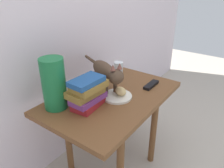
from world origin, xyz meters
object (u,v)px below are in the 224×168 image
Objects in this scene: side_table at (112,107)px; candle_jar at (118,68)px; green_vase at (54,84)px; book_stack at (88,93)px; tv_remote at (151,85)px; cat at (106,72)px; plate at (117,96)px; bread_roll at (121,91)px.

candle_jar reaches higher than side_table.
green_vase is at bearing 179.48° from candle_jar.
green_vase reaches higher than book_stack.
book_stack is (-0.18, 0.03, 0.17)m from side_table.
side_table is at bearing 151.96° from tv_remote.
side_table is 0.23m from cat.
plate is at bearing -103.66° from cat.
cat is at bearing 65.84° from side_table.
green_vase reaches higher than tv_remote.
bread_roll is (0.01, -0.01, 0.03)m from plate.
side_table is 10.33× the size of candle_jar.
candle_jar is at bearing 15.27° from book_stack.
tv_remote is (0.26, -0.14, 0.09)m from side_table.
cat is 0.34m from green_vase.
cat is 5.23× the size of candle_jar.
green_vase is at bearing 160.81° from cat.
side_table is 3.98× the size of book_stack.
bread_roll is at bearing -23.18° from book_stack.
bread_roll is at bearing -36.65° from green_vase.
book_stack reaches higher than bread_roll.
bread_roll is 0.36× the size of book_stack.
side_table is 1.98× the size of cat.
book_stack reaches higher than side_table.
side_table is at bearing 109.04° from bread_roll.
book_stack is 2.60× the size of candle_jar.
green_vase is 1.95× the size of tv_remote.
bread_roll is at bearing -143.54° from candle_jar.
green_vase is at bearing 143.35° from bread_roll.
bread_roll is at bearing -95.71° from cat.
book_stack is 1.47× the size of tv_remote.
plate is 0.83× the size of book_stack.
tv_remote is at bearing -41.71° from cat.
side_table is at bearing -151.81° from candle_jar.
cat is 0.22m from book_stack.
candle_jar is at bearing 19.97° from cat.
plate is 1.22× the size of tv_remote.
side_table is 0.31m from tv_remote.
book_stack is 0.53m from candle_jar.
side_table is 0.13m from bread_roll.
side_table is 5.85× the size of tv_remote.
side_table is 0.25m from book_stack.
candle_jar is at bearing 78.57° from tv_remote.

